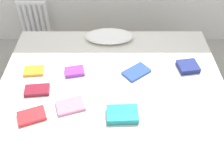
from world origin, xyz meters
The scene contains 12 objects.
ground_plane centered at (0.00, 0.00, 0.00)m, with size 8.00×8.00×0.00m, color #9E998E.
bed centered at (0.00, 0.00, 0.25)m, with size 2.00×1.50×0.50m.
radiator centered at (-0.98, 1.20, 0.36)m, with size 0.36×0.04×0.50m.
pillow centered at (-0.03, 0.57, 0.55)m, with size 0.49×0.26×0.10m, color white.
textbook_orange centered at (-0.71, 0.07, 0.51)m, with size 0.18×0.13×0.03m, color orange.
textbook_pink centered at (-0.33, -0.35, 0.51)m, with size 0.22×0.15×0.03m, color pink.
textbook_blue centered at (0.22, 0.05, 0.51)m, with size 0.23×0.15×0.03m, color #2847B7.
textbook_purple centered at (-0.34, 0.06, 0.52)m, with size 0.17×0.12×0.04m, color purple.
textbook_maroon centered at (-0.63, -0.18, 0.52)m, with size 0.21×0.12×0.03m, color maroon.
textbook_navy centered at (0.70, 0.12, 0.52)m, with size 0.18×0.17×0.05m, color navy.
textbook_teal centered at (0.08, -0.44, 0.53)m, with size 0.24×0.16×0.05m, color teal.
textbook_red centered at (-0.61, -0.45, 0.52)m, with size 0.21×0.13×0.03m, color red.
Camera 1 is at (-0.00, -1.74, 2.13)m, focal length 42.92 mm.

